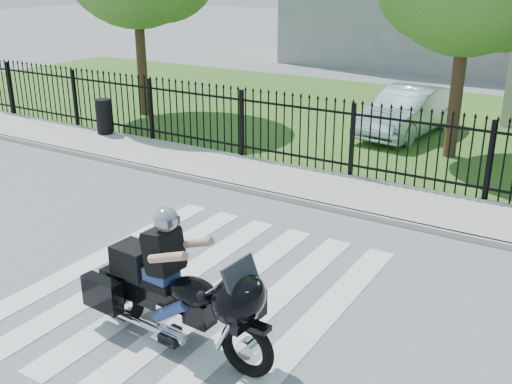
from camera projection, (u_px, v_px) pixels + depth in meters
The scene contains 9 objects.
ground at pixel (194, 289), 9.19m from camera, with size 120.00×120.00×0.00m, color slate.
crosswalk at pixel (194, 289), 9.19m from camera, with size 5.00×5.50×0.01m, color silver, non-canonical shape.
sidewalk at pixel (332, 189), 13.16m from camera, with size 40.00×2.00×0.12m, color #ADAAA3.
curb at pixel (311, 204), 12.36m from camera, with size 40.00×0.12×0.12m, color #ADAAA3.
grass_strip at pixel (426, 125), 18.76m from camera, with size 40.00×12.00×0.02m, color #315B1F.
iron_fence at pixel (352, 142), 13.66m from camera, with size 26.00×0.04×1.80m.
motorcycle_rider at pixel (173, 289), 7.63m from camera, with size 2.93×0.98×1.94m.
parked_car at pixel (407, 111), 17.45m from camera, with size 1.45×4.16×1.37m, color #A6C0D1.
litter_bin at pixel (104, 116), 17.21m from camera, with size 0.45×0.45×1.00m, color black.
Camera 1 is at (5.04, -6.39, 4.63)m, focal length 42.00 mm.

